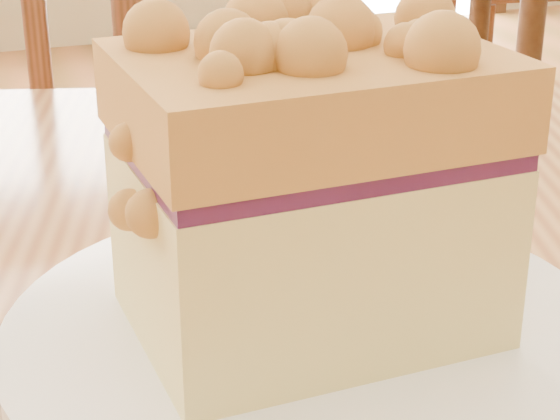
% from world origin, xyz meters
% --- Properties ---
extents(plate, '(0.24, 0.24, 0.02)m').
position_xyz_m(plate, '(0.27, 0.25, 0.76)').
color(plate, white).
rests_on(plate, cafe_table_main).
extents(cake_slice, '(0.14, 0.10, 0.12)m').
position_xyz_m(cake_slice, '(0.27, 0.25, 0.83)').
color(cake_slice, '#F7E68C').
rests_on(cake_slice, plate).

